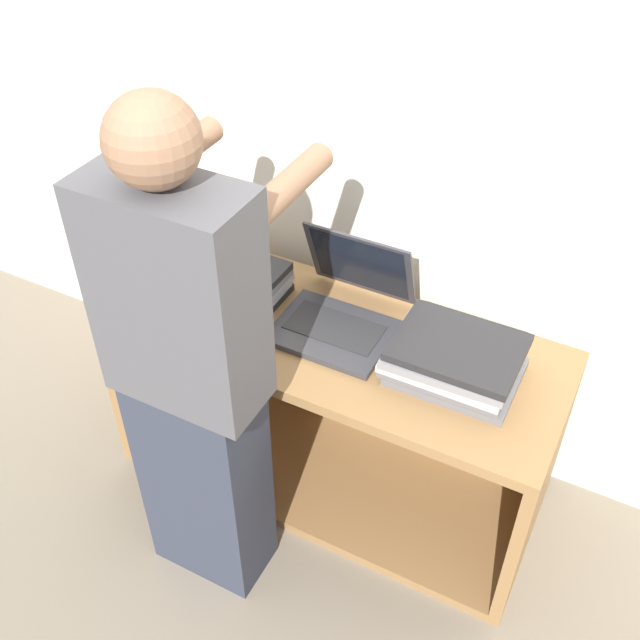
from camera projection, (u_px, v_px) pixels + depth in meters
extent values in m
plane|color=#756B5B|center=(293.00, 533.00, 2.48)|extent=(12.00, 12.00, 0.00)
cube|color=silver|center=(395.00, 118.00, 2.15)|extent=(8.00, 0.05, 2.40)
cube|color=olive|center=(333.00, 339.00, 2.25)|extent=(1.40, 0.55, 0.04)
cube|color=olive|center=(331.00, 471.00, 2.66)|extent=(1.40, 0.55, 0.04)
cube|color=olive|center=(163.00, 346.00, 2.70)|extent=(0.04, 0.55, 0.59)
cube|color=olive|center=(538.00, 489.00, 2.21)|extent=(0.04, 0.55, 0.59)
cube|color=olive|center=(365.00, 362.00, 2.63)|extent=(1.33, 0.04, 0.59)
cube|color=#333338|center=(333.00, 332.00, 2.23)|extent=(0.35, 0.27, 0.02)
cube|color=#28282B|center=(334.00, 327.00, 2.23)|extent=(0.28, 0.15, 0.00)
cube|color=#333338|center=(360.00, 264.00, 2.27)|extent=(0.35, 0.10, 0.25)
cube|color=black|center=(360.00, 264.00, 2.27)|extent=(0.30, 0.08, 0.22)
cube|color=#232326|center=(226.00, 294.00, 2.37)|extent=(0.35, 0.27, 0.02)
cube|color=#B7B7BC|center=(223.00, 290.00, 2.35)|extent=(0.35, 0.27, 0.02)
cube|color=#B7B7BC|center=(225.00, 283.00, 2.34)|extent=(0.35, 0.28, 0.02)
cube|color=gray|center=(224.00, 278.00, 2.31)|extent=(0.35, 0.27, 0.02)
cube|color=#232326|center=(223.00, 272.00, 2.30)|extent=(0.35, 0.27, 0.02)
cube|color=slate|center=(456.00, 372.00, 2.10)|extent=(0.35, 0.27, 0.02)
cube|color=slate|center=(452.00, 364.00, 2.09)|extent=(0.35, 0.27, 0.02)
cube|color=#B7B7BC|center=(452.00, 359.00, 2.07)|extent=(0.35, 0.27, 0.02)
cube|color=gray|center=(454.00, 354.00, 2.05)|extent=(0.35, 0.28, 0.02)
cube|color=#232326|center=(458.00, 347.00, 2.04)|extent=(0.35, 0.27, 0.02)
cube|color=#2D3342|center=(206.00, 479.00, 2.19)|extent=(0.34, 0.20, 0.76)
cube|color=#4C4C51|center=(177.00, 298.00, 1.75)|extent=(0.40, 0.20, 0.60)
sphere|color=#8C664C|center=(152.00, 140.00, 1.49)|extent=(0.20, 0.20, 0.20)
cylinder|color=#8C664C|center=(176.00, 155.00, 1.85)|extent=(0.07, 0.32, 0.07)
cylinder|color=#8C664C|center=(289.00, 185.00, 1.73)|extent=(0.07, 0.32, 0.07)
cube|color=red|center=(212.00, 279.00, 2.25)|extent=(0.06, 0.02, 0.01)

